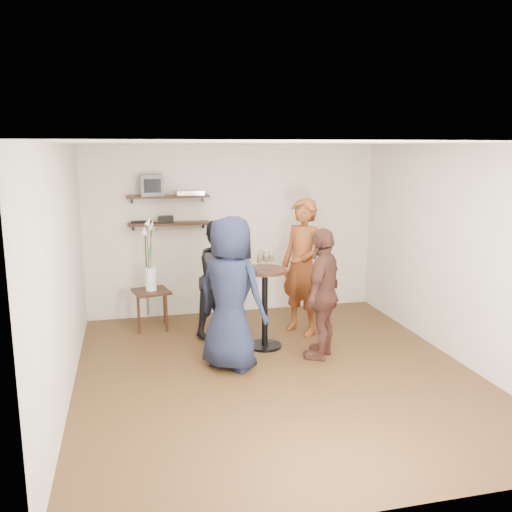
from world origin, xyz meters
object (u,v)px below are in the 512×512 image
at_px(dvd_deck, 190,193).
at_px(person_brown, 323,294).
at_px(side_table, 151,297).
at_px(radio, 166,219).
at_px(drinks_table, 265,297).
at_px(person_dark, 221,278).
at_px(person_plaid, 303,267).
at_px(person_navy, 231,293).
at_px(crt_monitor, 152,185).

xyz_separation_m(dvd_deck, person_brown, (1.36, -2.01, -1.09)).
bearing_deg(dvd_deck, side_table, -144.68).
height_order(radio, drinks_table, radio).
bearing_deg(side_table, person_dark, -25.96).
relative_size(person_plaid, person_dark, 1.18).
bearing_deg(person_navy, dvd_deck, -39.53).
relative_size(side_table, person_plaid, 0.30).
height_order(radio, person_navy, person_navy).
bearing_deg(person_plaid, person_dark, -133.50).
xyz_separation_m(person_plaid, person_navy, (-1.19, -0.98, -0.04)).
height_order(crt_monitor, person_brown, crt_monitor).
bearing_deg(person_navy, person_plaid, -95.85).
distance_m(side_table, drinks_table, 1.77).
xyz_separation_m(crt_monitor, radio, (0.18, 0.00, -0.50)).
bearing_deg(person_dark, crt_monitor, 96.47).
relative_size(radio, drinks_table, 0.21).
xyz_separation_m(person_dark, person_brown, (1.07, -1.11, 0.01)).
bearing_deg(person_dark, person_plaid, -46.50).
relative_size(drinks_table, person_navy, 0.58).
bearing_deg(dvd_deck, person_plaid, -37.93).
relative_size(radio, person_navy, 0.12).
xyz_separation_m(side_table, person_plaid, (2.04, -0.64, 0.47)).
xyz_separation_m(dvd_deck, person_dark, (0.29, -0.90, -1.10)).
distance_m(radio, side_table, 1.17).
bearing_deg(crt_monitor, person_plaid, -29.28).
xyz_separation_m(drinks_table, person_dark, (-0.46, 0.62, 0.13)).
distance_m(radio, drinks_table, 2.07).
bearing_deg(person_dark, dvd_deck, 71.45).
height_order(side_table, person_navy, person_navy).
height_order(side_table, drinks_table, drinks_table).
bearing_deg(person_brown, person_plaid, -143.95).
bearing_deg(person_plaid, side_table, -141.15).
bearing_deg(crt_monitor, side_table, -100.82).
bearing_deg(side_table, person_plaid, -17.58).
bearing_deg(person_dark, person_navy, -130.65).
height_order(crt_monitor, dvd_deck, crt_monitor).
distance_m(person_navy, person_brown, 1.16).
bearing_deg(person_brown, dvd_deck, -107.29).
bearing_deg(side_table, radio, 59.44).
bearing_deg(radio, dvd_deck, 0.00).
bearing_deg(crt_monitor, person_navy, -69.99).
height_order(dvd_deck, person_brown, dvd_deck).
xyz_separation_m(drinks_table, person_navy, (-0.55, -0.55, 0.23)).
distance_m(crt_monitor, person_navy, 2.47).
relative_size(person_dark, person_navy, 0.89).
relative_size(person_dark, person_brown, 0.99).
distance_m(crt_monitor, person_plaid, 2.48).
bearing_deg(person_plaid, dvd_deck, -161.50).
relative_size(dvd_deck, person_plaid, 0.21).
bearing_deg(person_brown, drinks_table, -90.00).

